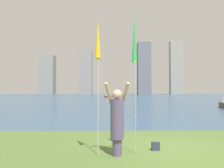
# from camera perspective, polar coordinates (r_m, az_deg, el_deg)

# --- Properties ---
(ground) EXTENTS (120.00, 138.00, 0.12)m
(ground) POSITION_cam_1_polar(r_m,az_deg,el_deg) (57.70, 0.95, -3.61)
(ground) COLOR #4C662D
(person) EXTENTS (0.74, 0.55, 2.03)m
(person) POSITION_cam_1_polar(r_m,az_deg,el_deg) (6.10, 1.35, -9.22)
(person) COLOR #594C72
(person) RESTS_ON ground
(kite_flag_left) EXTENTS (0.16, 0.45, 3.76)m
(kite_flag_left) POSITION_cam_1_polar(r_m,az_deg,el_deg) (6.13, -3.70, 10.73)
(kite_flag_left) COLOR #B2B2B7
(kite_flag_left) RESTS_ON ground
(kite_flag_right) EXTENTS (0.16, 0.38, 3.99)m
(kite_flag_right) POSITION_cam_1_polar(r_m,az_deg,el_deg) (6.57, 5.94, 10.83)
(kite_flag_right) COLOR #B2B2B7
(kite_flag_right) RESTS_ON ground
(bag) EXTENTS (0.24, 0.13, 0.25)m
(bag) POSITION_cam_1_polar(r_m,az_deg,el_deg) (6.91, 11.35, -15.65)
(bag) COLOR #33384C
(bag) RESTS_ON ground
(sailboat_2) EXTENTS (2.35, 2.31, 3.45)m
(sailboat_2) POSITION_cam_1_polar(r_m,az_deg,el_deg) (59.36, -1.00, -2.48)
(sailboat_2) COLOR maroon
(sailboat_2) RESTS_ON ground
(skyline_tower_0) EXTENTS (6.94, 6.82, 19.13)m
(skyline_tower_0) POSITION_cam_1_polar(r_m,az_deg,el_deg) (111.33, -16.56, 2.30)
(skyline_tower_0) COLOR gray
(skyline_tower_0) RESTS_ON ground
(skyline_tower_1) EXTENTS (6.06, 6.80, 21.45)m
(skyline_tower_1) POSITION_cam_1_polar(r_m,az_deg,el_deg) (107.05, -6.83, 3.02)
(skyline_tower_1) COLOR gray
(skyline_tower_1) RESTS_ON ground
(skyline_tower_2) EXTENTS (6.21, 5.70, 25.10)m
(skyline_tower_2) POSITION_cam_1_polar(r_m,az_deg,el_deg) (106.74, 8.35, 4.03)
(skyline_tower_2) COLOR slate
(skyline_tower_2) RESTS_ON ground
(skyline_tower_3) EXTENTS (6.23, 3.08, 26.76)m
(skyline_tower_3) POSITION_cam_1_polar(r_m,az_deg,el_deg) (114.07, 16.43, 4.13)
(skyline_tower_3) COLOR gray
(skyline_tower_3) RESTS_ON ground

